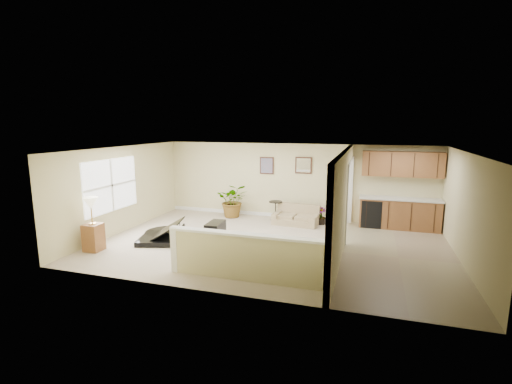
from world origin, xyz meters
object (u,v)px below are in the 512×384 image
(piano_bench, at_px, (215,231))
(palm_plant, at_px, (233,201))
(piano, at_px, (166,221))
(lamp_stand, at_px, (93,228))
(accent_table, at_px, (276,208))
(small_plant, at_px, (321,217))
(loveseat, at_px, (296,215))

(piano_bench, bearing_deg, palm_plant, 99.80)
(piano, relative_size, lamp_stand, 1.31)
(piano_bench, relative_size, accent_table, 1.17)
(small_plant, bearing_deg, piano_bench, -135.56)
(piano, bearing_deg, loveseat, 25.56)
(loveseat, bearing_deg, palm_plant, 178.92)
(loveseat, relative_size, lamp_stand, 1.07)
(piano, height_order, lamp_stand, lamp_stand)
(piano, bearing_deg, accent_table, 35.94)
(loveseat, distance_m, lamp_stand, 5.92)
(loveseat, height_order, lamp_stand, lamp_stand)
(piano_bench, xyz_separation_m, lamp_stand, (-2.56, -1.72, 0.33))
(palm_plant, bearing_deg, lamp_stand, -116.51)
(piano, height_order, loveseat, piano)
(loveseat, distance_m, small_plant, 0.78)
(piano, bearing_deg, small_plant, 21.55)
(lamp_stand, bearing_deg, accent_table, 49.71)
(piano_bench, xyz_separation_m, palm_plant, (-0.44, 2.53, 0.32))
(piano, relative_size, accent_table, 2.81)
(piano_bench, bearing_deg, loveseat, 51.87)
(loveseat, bearing_deg, piano_bench, -123.00)
(piano_bench, relative_size, palm_plant, 0.59)
(piano_bench, relative_size, lamp_stand, 0.54)
(piano, xyz_separation_m, piano_bench, (1.28, 0.40, -0.27))
(piano_bench, distance_m, palm_plant, 2.58)
(accent_table, bearing_deg, piano, -128.50)
(piano, relative_size, palm_plant, 1.42)
(piano_bench, xyz_separation_m, accent_table, (1.05, 2.53, 0.16))
(palm_plant, distance_m, small_plant, 3.00)
(piano, xyz_separation_m, small_plant, (3.83, 2.90, -0.29))
(accent_table, relative_size, lamp_stand, 0.46)
(piano_bench, xyz_separation_m, small_plant, (2.54, 2.49, -0.02))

